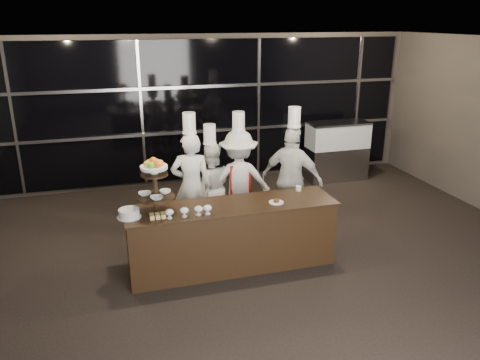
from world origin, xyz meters
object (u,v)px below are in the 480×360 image
object	(u,v)px
buffet_counter	(232,235)
layer_cake	(129,213)
chef_a	(191,185)
chef_b	(211,186)
display_case	(337,148)
display_stand	(155,182)
chef_d	(292,179)
chef_c	(239,180)

from	to	relation	value
buffet_counter	layer_cake	size ratio (longest dim) A/B	9.47
chef_a	chef_b	xyz separation A→B (m)	(0.35, 0.20, -0.13)
display_case	chef_a	distance (m)	3.97
chef_a	chef_b	distance (m)	0.42
display_stand	display_case	bearing A→B (deg)	36.00
buffet_counter	chef_b	size ratio (longest dim) A/B	1.62
chef_a	chef_d	xyz separation A→B (m)	(1.58, -0.19, 0.01)
layer_cake	chef_d	size ratio (longest dim) A/B	0.15
display_case	chef_c	world-z (taller)	chef_c
display_case	chef_b	distance (m)	3.56
display_case	chef_d	bearing A→B (deg)	-131.84
chef_a	chef_c	size ratio (longest dim) A/B	1.02
chef_d	chef_a	bearing A→B (deg)	173.28
layer_cake	buffet_counter	bearing A→B (deg)	2.13
display_stand	chef_d	world-z (taller)	chef_d
display_case	chef_b	world-z (taller)	chef_b
layer_cake	chef_d	bearing A→B (deg)	19.88
layer_cake	display_case	bearing A→B (deg)	34.27
chef_c	chef_d	distance (m)	0.85
display_stand	chef_b	size ratio (longest dim) A/B	0.43
buffet_counter	chef_a	xyz separation A→B (m)	(-0.35, 1.07, 0.40)
chef_c	chef_d	world-z (taller)	chef_d
chef_b	chef_d	distance (m)	1.30
chef_a	layer_cake	bearing A→B (deg)	-131.70
buffet_counter	chef_a	size ratio (longest dim) A/B	1.43
display_case	chef_b	bearing A→B (deg)	-151.12
chef_b	buffet_counter	bearing A→B (deg)	-89.65
buffet_counter	chef_b	bearing A→B (deg)	90.35
display_stand	display_case	size ratio (longest dim) A/B	0.58
buffet_counter	display_case	size ratio (longest dim) A/B	2.21
chef_b	chef_c	bearing A→B (deg)	-13.17
buffet_counter	chef_c	bearing A→B (deg)	69.91
display_case	layer_cake	bearing A→B (deg)	-145.73
chef_b	chef_d	world-z (taller)	chef_d
buffet_counter	display_case	bearing A→B (deg)	43.84
display_case	chef_b	size ratio (longest dim) A/B	0.73
display_case	display_stand	bearing A→B (deg)	-144.00
display_stand	chef_c	world-z (taller)	chef_c
display_stand	chef_c	bearing A→B (deg)	39.25
buffet_counter	chef_b	distance (m)	1.30
chef_d	chef_c	bearing A→B (deg)	160.29
layer_cake	chef_d	xyz separation A→B (m)	(2.57, 0.93, -0.10)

